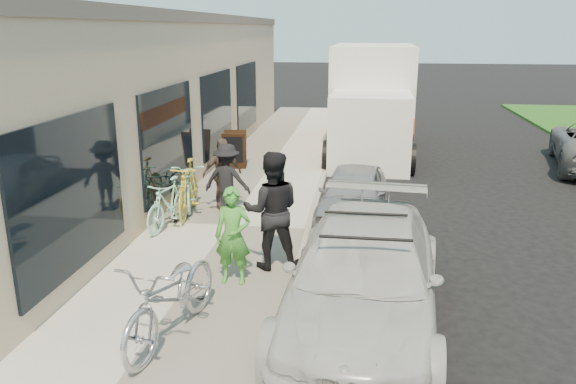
{
  "coord_description": "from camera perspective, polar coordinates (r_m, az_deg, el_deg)",
  "views": [
    {
      "loc": [
        0.55,
        -7.09,
        3.84
      ],
      "look_at": [
        -0.74,
        2.38,
        1.05
      ],
      "focal_mm": 35.0,
      "sensor_mm": 36.0,
      "label": 1
    }
  ],
  "objects": [
    {
      "name": "ground",
      "position": [
        8.08,
        2.99,
        -12.13
      ],
      "size": [
        120.0,
        120.0,
        0.0
      ],
      "primitive_type": "plane",
      "color": "black",
      "rests_on": "ground"
    },
    {
      "name": "sidewalk",
      "position": [
        11.06,
        -6.06,
        -3.71
      ],
      "size": [
        3.0,
        34.0,
        0.15
      ],
      "primitive_type": "cube",
      "color": "#B8B4A5",
      "rests_on": "ground"
    },
    {
      "name": "curb",
      "position": [
        10.82,
        1.97,
        -4.16
      ],
      "size": [
        0.12,
        34.0,
        0.13
      ],
      "primitive_type": "cube",
      "color": "gray",
      "rests_on": "ground"
    },
    {
      "name": "storefront",
      "position": [
        16.24,
        -13.38,
        9.79
      ],
      "size": [
        3.6,
        20.0,
        4.22
      ],
      "color": "tan",
      "rests_on": "ground"
    },
    {
      "name": "bike_rack",
      "position": [
        11.06,
        -12.39,
        -0.96
      ],
      "size": [
        0.26,
        0.53,
        0.8
      ],
      "rotation": [
        0.0,
        0.0,
        -0.4
      ],
      "color": "black",
      "rests_on": "sidewalk"
    },
    {
      "name": "sandwich_board",
      "position": [
        15.36,
        -5.46,
        4.29
      ],
      "size": [
        0.68,
        0.69,
        1.01
      ],
      "rotation": [
        0.0,
        0.0,
        0.12
      ],
      "color": "black",
      "rests_on": "sidewalk"
    },
    {
      "name": "sedan_white",
      "position": [
        7.54,
        7.69,
        -8.47
      ],
      "size": [
        2.34,
        4.99,
        1.45
      ],
      "rotation": [
        0.0,
        0.0,
        -0.08
      ],
      "color": "beige",
      "rests_on": "ground"
    },
    {
      "name": "sedan_silver",
      "position": [
        11.63,
        6.64,
        -0.21
      ],
      "size": [
        1.58,
        3.38,
        1.12
      ],
      "primitive_type": "imported",
      "rotation": [
        0.0,
        0.0,
        -0.08
      ],
      "color": "#9A9A9F",
      "rests_on": "ground"
    },
    {
      "name": "moving_truck",
      "position": [
        18.56,
        8.51,
        8.8
      ],
      "size": [
        2.67,
        6.82,
        3.33
      ],
      "rotation": [
        0.0,
        0.0,
        -0.02
      ],
      "color": "white",
      "rests_on": "ground"
    },
    {
      "name": "tandem_bike",
      "position": [
        7.08,
        -11.66,
        -10.34
      ],
      "size": [
        1.12,
        2.23,
        1.12
      ],
      "primitive_type": "imported",
      "rotation": [
        0.0,
        0.0,
        -0.18
      ],
      "color": "#B7B7B9",
      "rests_on": "sidewalk"
    },
    {
      "name": "woman_rider",
      "position": [
        8.36,
        -5.62,
        -4.47
      ],
      "size": [
        0.54,
        0.35,
        1.48
      ],
      "primitive_type": "imported",
      "rotation": [
        0.0,
        0.0,
        0.0
      ],
      "color": "#429531",
      "rests_on": "sidewalk"
    },
    {
      "name": "man_standing",
      "position": [
        8.8,
        -1.65,
        -1.89
      ],
      "size": [
        1.03,
        0.86,
        1.89
      ],
      "primitive_type": "imported",
      "rotation": [
        0.0,
        0.0,
        3.31
      ],
      "color": "black",
      "rests_on": "sidewalk"
    },
    {
      "name": "cruiser_bike_a",
      "position": [
        10.96,
        -12.04,
        -1.16
      ],
      "size": [
        0.73,
        1.63,
        0.95
      ],
      "primitive_type": "imported",
      "rotation": [
        0.0,
        0.0,
        -0.18
      ],
      "color": "#9BE8C8",
      "rests_on": "sidewalk"
    },
    {
      "name": "cruiser_bike_b",
      "position": [
        12.21,
        -10.02,
        0.87
      ],
      "size": [
        1.18,
        2.01,
        1.0
      ],
      "primitive_type": "imported",
      "rotation": [
        0.0,
        0.0,
        0.29
      ],
      "color": "#9BE8C8",
      "rests_on": "sidewalk"
    },
    {
      "name": "cruiser_bike_c",
      "position": [
        11.62,
        -10.1,
        0.37
      ],
      "size": [
        0.72,
        1.89,
        1.11
      ],
      "primitive_type": "imported",
      "rotation": [
        0.0,
        0.0,
        0.11
      ],
      "color": "gold",
      "rests_on": "sidewalk"
    },
    {
      "name": "bystander_a",
      "position": [
        11.41,
        -6.21,
        1.22
      ],
      "size": [
        1.02,
        0.66,
        1.49
      ],
      "primitive_type": "imported",
      "rotation": [
        0.0,
        0.0,
        3.02
      ],
      "color": "black",
      "rests_on": "sidewalk"
    },
    {
      "name": "bystander_b",
      "position": [
        11.87,
        -6.7,
        1.86
      ],
      "size": [
        0.91,
        0.85,
        1.51
      ],
      "primitive_type": "imported",
      "rotation": [
        0.0,
        0.0,
        0.7
      ],
      "color": "brown",
      "rests_on": "sidewalk"
    }
  ]
}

